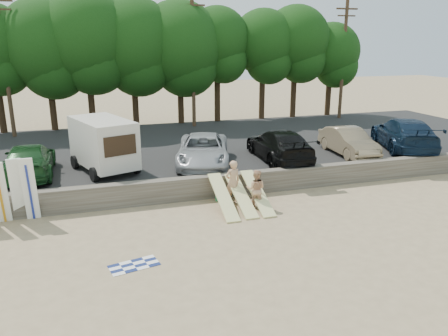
{
  "coord_description": "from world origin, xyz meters",
  "views": [
    {
      "loc": [
        -5.24,
        -14.6,
        6.66
      ],
      "look_at": [
        0.23,
        3.0,
        1.29
      ],
      "focal_mm": 35.0,
      "sensor_mm": 36.0,
      "label": 1
    }
  ],
  "objects_px": {
    "beachgoer_b": "(256,189)",
    "box_trailer": "(103,142)",
    "beachgoer_a": "(233,182)",
    "car_4": "(348,141)",
    "car_1": "(29,161)",
    "cooler": "(221,197)",
    "car_5": "(404,134)",
    "car_2": "(203,150)",
    "car_3": "(279,145)"
  },
  "relations": [
    {
      "from": "car_2",
      "to": "cooler",
      "type": "xyz_separation_m",
      "value": [
        -0.11,
        -3.41,
        -1.28
      ]
    },
    {
      "from": "box_trailer",
      "to": "car_3",
      "type": "bearing_deg",
      "value": -23.0
    },
    {
      "from": "box_trailer",
      "to": "car_3",
      "type": "relative_size",
      "value": 0.8
    },
    {
      "from": "box_trailer",
      "to": "car_2",
      "type": "height_order",
      "value": "box_trailer"
    },
    {
      "from": "car_5",
      "to": "car_4",
      "type": "bearing_deg",
      "value": 24.64
    },
    {
      "from": "box_trailer",
      "to": "car_2",
      "type": "distance_m",
      "value": 4.8
    },
    {
      "from": "beachgoer_b",
      "to": "car_1",
      "type": "bearing_deg",
      "value": -3.3
    },
    {
      "from": "car_1",
      "to": "car_3",
      "type": "height_order",
      "value": "car_3"
    },
    {
      "from": "beachgoer_a",
      "to": "beachgoer_b",
      "type": "distance_m",
      "value": 1.15
    },
    {
      "from": "car_1",
      "to": "cooler",
      "type": "height_order",
      "value": "car_1"
    },
    {
      "from": "car_1",
      "to": "cooler",
      "type": "bearing_deg",
      "value": 153.12
    },
    {
      "from": "beachgoer_b",
      "to": "cooler",
      "type": "distance_m",
      "value": 1.78
    },
    {
      "from": "car_3",
      "to": "cooler",
      "type": "bearing_deg",
      "value": 40.3
    },
    {
      "from": "car_3",
      "to": "beachgoer_b",
      "type": "xyz_separation_m",
      "value": [
        -2.99,
        -4.38,
        -0.67
      ]
    },
    {
      "from": "box_trailer",
      "to": "car_5",
      "type": "xyz_separation_m",
      "value": [
        16.56,
        -0.44,
        -0.51
      ]
    },
    {
      "from": "car_1",
      "to": "car_4",
      "type": "relative_size",
      "value": 1.17
    },
    {
      "from": "car_1",
      "to": "beachgoer_b",
      "type": "height_order",
      "value": "car_1"
    },
    {
      "from": "beachgoer_a",
      "to": "car_4",
      "type": "bearing_deg",
      "value": -164.72
    },
    {
      "from": "car_2",
      "to": "box_trailer",
      "type": "bearing_deg",
      "value": -167.77
    },
    {
      "from": "car_3",
      "to": "car_4",
      "type": "xyz_separation_m",
      "value": [
        4.04,
        -0.11,
        -0.07
      ]
    },
    {
      "from": "car_3",
      "to": "beachgoer_b",
      "type": "bearing_deg",
      "value": 58.4
    },
    {
      "from": "beachgoer_b",
      "to": "beachgoer_a",
      "type": "bearing_deg",
      "value": -26.28
    },
    {
      "from": "box_trailer",
      "to": "beachgoer_a",
      "type": "height_order",
      "value": "box_trailer"
    },
    {
      "from": "car_5",
      "to": "beachgoer_a",
      "type": "height_order",
      "value": "car_5"
    },
    {
      "from": "car_4",
      "to": "beachgoer_a",
      "type": "height_order",
      "value": "car_4"
    },
    {
      "from": "car_1",
      "to": "beachgoer_a",
      "type": "height_order",
      "value": "car_1"
    },
    {
      "from": "car_2",
      "to": "beachgoer_b",
      "type": "height_order",
      "value": "car_2"
    },
    {
      "from": "car_5",
      "to": "car_1",
      "type": "bearing_deg",
      "value": 19.43
    },
    {
      "from": "car_4",
      "to": "car_3",
      "type": "bearing_deg",
      "value": -177.98
    },
    {
      "from": "car_1",
      "to": "beachgoer_b",
      "type": "distance_m",
      "value": 10.42
    },
    {
      "from": "cooler",
      "to": "car_1",
      "type": "bearing_deg",
      "value": 129.67
    },
    {
      "from": "car_4",
      "to": "car_5",
      "type": "relative_size",
      "value": 0.72
    },
    {
      "from": "car_2",
      "to": "beachgoer_b",
      "type": "relative_size",
      "value": 3.27
    },
    {
      "from": "car_4",
      "to": "beachgoer_b",
      "type": "distance_m",
      "value": 8.24
    },
    {
      "from": "car_2",
      "to": "beachgoer_a",
      "type": "xyz_separation_m",
      "value": [
        0.32,
        -3.71,
        -0.52
      ]
    },
    {
      "from": "car_3",
      "to": "beachgoer_b",
      "type": "distance_m",
      "value": 5.35
    },
    {
      "from": "beachgoer_b",
      "to": "car_5",
      "type": "bearing_deg",
      "value": -131.37
    },
    {
      "from": "beachgoer_b",
      "to": "box_trailer",
      "type": "bearing_deg",
      "value": -14.64
    },
    {
      "from": "car_2",
      "to": "car_4",
      "type": "height_order",
      "value": "car_2"
    },
    {
      "from": "cooler",
      "to": "beachgoer_a",
      "type": "bearing_deg",
      "value": -59.49
    },
    {
      "from": "beachgoer_a",
      "to": "beachgoer_b",
      "type": "height_order",
      "value": "beachgoer_a"
    },
    {
      "from": "car_4",
      "to": "beachgoer_b",
      "type": "xyz_separation_m",
      "value": [
        -7.03,
        -4.27,
        -0.61
      ]
    },
    {
      "from": "car_1",
      "to": "cooler",
      "type": "relative_size",
      "value": 13.48
    },
    {
      "from": "car_4",
      "to": "beachgoer_a",
      "type": "distance_m",
      "value": 8.44
    },
    {
      "from": "car_1",
      "to": "car_4",
      "type": "distance_m",
      "value": 16.12
    },
    {
      "from": "car_1",
      "to": "car_5",
      "type": "height_order",
      "value": "car_5"
    },
    {
      "from": "car_3",
      "to": "car_4",
      "type": "distance_m",
      "value": 4.04
    },
    {
      "from": "car_1",
      "to": "cooler",
      "type": "xyz_separation_m",
      "value": [
        7.94,
        -3.88,
        -1.28
      ]
    },
    {
      "from": "box_trailer",
      "to": "car_5",
      "type": "relative_size",
      "value": 0.71
    },
    {
      "from": "car_3",
      "to": "box_trailer",
      "type": "bearing_deg",
      "value": -1.02
    }
  ]
}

